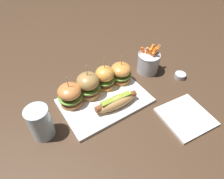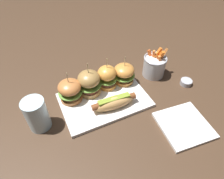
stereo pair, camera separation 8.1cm
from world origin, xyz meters
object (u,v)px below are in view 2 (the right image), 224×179
(hot_dog, at_px, (114,102))
(side_plate, at_px, (184,125))
(slider_center_right, at_px, (107,77))
(slider_far_right, at_px, (124,73))
(platter_main, at_px, (104,100))
(slider_center_left, at_px, (89,82))
(water_glass, at_px, (37,114))
(fries_bucket, at_px, (154,66))
(slider_far_left, at_px, (70,90))
(sauce_ramekin, at_px, (186,82))

(hot_dog, relative_size, side_plate, 1.03)
(slider_center_right, bearing_deg, slider_far_right, -2.71)
(hot_dog, bearing_deg, platter_main, 108.30)
(side_plate, bearing_deg, slider_center_left, 129.83)
(slider_center_right, bearing_deg, side_plate, -61.01)
(side_plate, distance_m, water_glass, 0.54)
(fries_bucket, bearing_deg, slider_far_right, 178.66)
(side_plate, bearing_deg, water_glass, 154.21)
(slider_center_right, distance_m, side_plate, 0.36)
(side_plate, bearing_deg, slider_center_right, 118.99)
(slider_far_left, relative_size, fries_bucket, 0.99)
(side_plate, relative_size, water_glass, 1.36)
(slider_far_right, bearing_deg, water_glass, -169.10)
(platter_main, bearing_deg, slider_center_right, 57.00)
(slider_center_left, distance_m, fries_bucket, 0.32)
(fries_bucket, relative_size, side_plate, 0.79)
(platter_main, bearing_deg, water_glass, -177.93)
(sauce_ramekin, relative_size, water_glass, 0.40)
(slider_center_right, bearing_deg, platter_main, -123.00)
(slider_center_left, xyz_separation_m, slider_far_right, (0.16, 0.00, -0.01))
(slider_center_left, bearing_deg, side_plate, -50.17)
(slider_center_right, relative_size, fries_bucket, 1.06)
(hot_dog, distance_m, slider_center_left, 0.13)
(platter_main, relative_size, slider_far_left, 2.57)
(slider_center_left, bearing_deg, slider_far_left, -177.53)
(slider_far_left, xyz_separation_m, fries_bucket, (0.40, 0.00, -0.01))
(fries_bucket, bearing_deg, slider_far_left, -179.78)
(platter_main, xyz_separation_m, sauce_ramekin, (0.38, -0.06, 0.00))
(slider_center_left, height_order, fries_bucket, slider_center_left)
(slider_center_left, relative_size, fries_bucket, 1.10)
(slider_far_left, bearing_deg, water_glass, -153.92)
(sauce_ramekin, height_order, side_plate, sauce_ramekin)
(platter_main, distance_m, slider_center_left, 0.10)
(slider_far_right, distance_m, side_plate, 0.32)
(fries_bucket, height_order, water_glass, fries_bucket)
(fries_bucket, bearing_deg, hot_dog, -156.18)
(platter_main, height_order, fries_bucket, fries_bucket)
(slider_center_right, height_order, sauce_ramekin, slider_center_right)
(slider_far_left, bearing_deg, slider_center_left, 2.47)
(slider_far_right, distance_m, sauce_ramekin, 0.29)
(sauce_ramekin, relative_size, side_plate, 0.29)
(slider_far_right, relative_size, side_plate, 0.75)
(slider_far_right, xyz_separation_m, water_glass, (-0.39, -0.07, 0.01))
(hot_dog, bearing_deg, side_plate, -43.21)
(slider_far_left, xyz_separation_m, slider_far_right, (0.25, 0.01, -0.00))
(slider_far_right, bearing_deg, slider_far_left, -178.78)
(water_glass, bearing_deg, slider_center_right, 14.31)
(slider_far_left, xyz_separation_m, side_plate, (0.34, -0.30, -0.06))
(slider_center_right, bearing_deg, fries_bucket, -1.81)
(hot_dog, bearing_deg, fries_bucket, 23.82)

